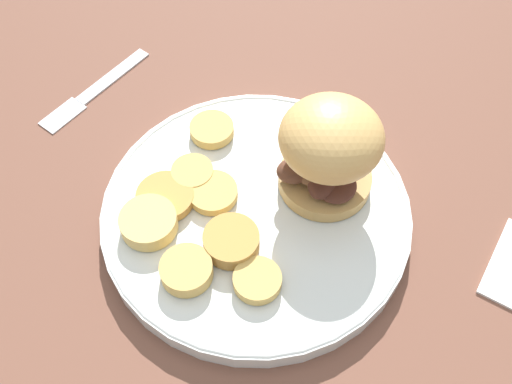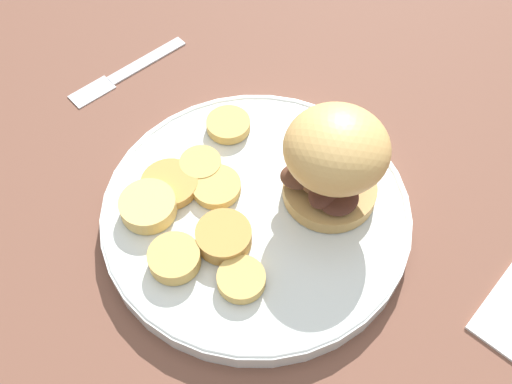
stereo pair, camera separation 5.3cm
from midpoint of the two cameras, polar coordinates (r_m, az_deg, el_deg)
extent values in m
plane|color=brown|center=(0.57, 2.67, -2.80)|extent=(4.00, 4.00, 0.00)
cylinder|color=silver|center=(0.56, 2.70, -2.29)|extent=(0.29, 0.29, 0.02)
torus|color=silver|center=(0.56, 2.74, -1.83)|extent=(0.29, 0.29, 0.01)
cylinder|color=tan|center=(0.56, 9.71, 0.05)|extent=(0.09, 0.09, 0.01)
ellipsoid|color=#563323|center=(0.54, 6.85, 1.26)|extent=(0.04, 0.04, 0.02)
ellipsoid|color=brown|center=(0.55, 8.64, 1.40)|extent=(0.05, 0.06, 0.02)
ellipsoid|color=#563323|center=(0.56, 9.08, 2.64)|extent=(0.05, 0.04, 0.01)
ellipsoid|color=brown|center=(0.55, 10.00, 0.99)|extent=(0.03, 0.03, 0.02)
ellipsoid|color=#563323|center=(0.55, 9.81, 1.12)|extent=(0.05, 0.04, 0.02)
ellipsoid|color=#4C281E|center=(0.54, 10.57, -0.67)|extent=(0.04, 0.04, 0.01)
ellipsoid|color=#4C281E|center=(0.54, 9.51, 0.08)|extent=(0.03, 0.05, 0.02)
ellipsoid|color=tan|center=(0.51, 10.65, 3.90)|extent=(0.09, 0.09, 0.06)
cylinder|color=tan|center=(0.51, 1.59, -8.55)|extent=(0.04, 0.04, 0.01)
cylinder|color=#DBB766|center=(0.55, -7.55, -1.56)|extent=(0.05, 0.05, 0.02)
cylinder|color=#BC8942|center=(0.53, -0.21, -4.50)|extent=(0.05, 0.05, 0.02)
cylinder|color=tan|center=(0.56, -1.00, 0.48)|extent=(0.05, 0.05, 0.01)
cylinder|color=#BC8942|center=(0.56, -5.59, 0.56)|extent=(0.05, 0.05, 0.01)
cylinder|color=tan|center=(0.52, -4.89, -6.54)|extent=(0.05, 0.05, 0.02)
cylinder|color=tan|center=(0.58, -2.68, 2.46)|extent=(0.04, 0.04, 0.01)
cylinder|color=tan|center=(0.61, -0.14, 6.27)|extent=(0.04, 0.04, 0.01)
cube|color=silver|center=(0.71, -8.22, 12.23)|extent=(0.05, 0.10, 0.00)
cube|color=silver|center=(0.69, -13.24, 9.16)|extent=(0.04, 0.05, 0.00)
camera|label=1|loc=(0.03, -87.13, 4.17)|focal=42.00mm
camera|label=2|loc=(0.03, 92.87, -4.17)|focal=42.00mm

